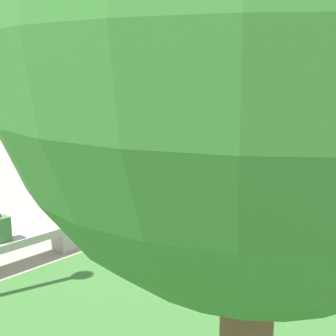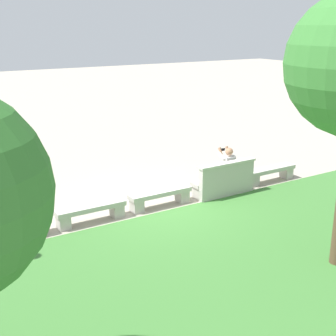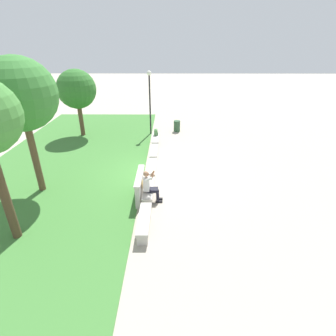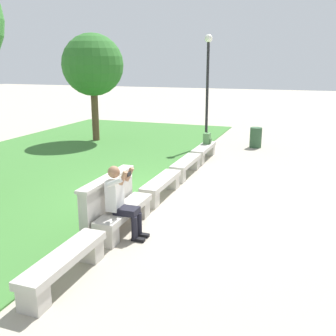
# 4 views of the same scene
# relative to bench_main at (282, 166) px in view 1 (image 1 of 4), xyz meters

# --- Properties ---
(ground_plane) EXTENTS (80.00, 80.00, 0.00)m
(ground_plane) POSITION_rel_bench_main_xyz_m (3.96, 0.00, -0.29)
(ground_plane) COLOR #A89E8C
(bench_main) EXTENTS (1.77, 0.40, 0.45)m
(bench_main) POSITION_rel_bench_main_xyz_m (0.00, 0.00, 0.00)
(bench_main) COLOR #B7B2A8
(bench_main) RESTS_ON ground
(bench_near) EXTENTS (1.77, 0.40, 0.45)m
(bench_near) POSITION_rel_bench_main_xyz_m (1.98, 0.00, 0.00)
(bench_near) COLOR #B7B2A8
(bench_near) RESTS_ON ground
(bench_mid) EXTENTS (1.77, 0.40, 0.45)m
(bench_mid) POSITION_rel_bench_main_xyz_m (3.96, 0.00, 0.00)
(bench_mid) COLOR #B7B2A8
(bench_mid) RESTS_ON ground
(bench_far) EXTENTS (1.77, 0.40, 0.45)m
(bench_far) POSITION_rel_bench_main_xyz_m (5.94, 0.00, 0.00)
(bench_far) COLOR #B7B2A8
(bench_far) RESTS_ON ground
(bench_end) EXTENTS (1.77, 0.40, 0.45)m
(bench_end) POSITION_rel_bench_main_xyz_m (7.92, 0.00, 0.00)
(bench_end) COLOR #B7B2A8
(bench_end) RESTS_ON ground
(backrest_wall_with_plaque) EXTENTS (1.86, 0.24, 1.01)m
(backrest_wall_with_plaque) POSITION_rel_bench_main_xyz_m (1.98, 0.34, 0.22)
(backrest_wall_with_plaque) COLOR #B7B2A8
(backrest_wall_with_plaque) RESTS_ON ground
(person_photographer) EXTENTS (0.47, 0.72, 1.32)m
(person_photographer) POSITION_rel_bench_main_xyz_m (1.68, -0.08, 0.44)
(person_photographer) COLOR black
(person_photographer) RESTS_ON ground
(tree_left_background) EXTENTS (2.39, 2.39, 4.19)m
(tree_left_background) POSITION_rel_bench_main_xyz_m (9.56, 4.94, 2.68)
(tree_left_background) COLOR brown
(tree_left_background) RESTS_ON ground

